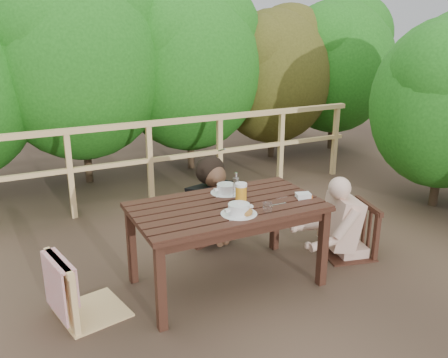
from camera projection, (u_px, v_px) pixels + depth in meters
name	position (u px, v px, depth m)	size (l,w,h in m)	color
ground	(227.00, 282.00, 3.97)	(60.00, 60.00, 0.00)	brown
table	(227.00, 245.00, 3.86)	(1.50, 0.84, 0.69)	#321A11
chair_left	(87.00, 255.00, 3.41)	(0.48, 0.48, 0.96)	#E4BA76
chair_far	(201.00, 198.00, 4.67)	(0.42, 0.42, 0.85)	#321A11
chair_right	(349.00, 208.00, 4.32)	(0.46, 0.46, 0.92)	#321A11
woman	(199.00, 174.00, 4.61)	(0.54, 0.67, 1.34)	black
diner_right	(353.00, 190.00, 4.28)	(0.51, 0.62, 1.25)	#DAAB95
railing	(150.00, 164.00, 5.51)	(5.60, 0.10, 1.01)	#E4BA76
hedge_row	(146.00, 36.00, 6.26)	(6.60, 1.60, 3.80)	#1D5D15
soup_near	(239.00, 210.00, 3.55)	(0.28, 0.28, 0.09)	white
soup_far	(226.00, 189.00, 3.99)	(0.26, 0.26, 0.09)	white
bread_roll	(245.00, 212.00, 3.53)	(0.12, 0.09, 0.07)	#A8703D
beer_glass	(241.00, 194.00, 3.74)	(0.09, 0.09, 0.18)	#C96D1B
bottle	(236.00, 186.00, 3.85)	(0.05, 0.05, 0.23)	silver
tumbler	(267.00, 208.00, 3.59)	(0.07, 0.07, 0.08)	silver
butter_tub	(303.00, 196.00, 3.88)	(0.12, 0.09, 0.05)	silver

